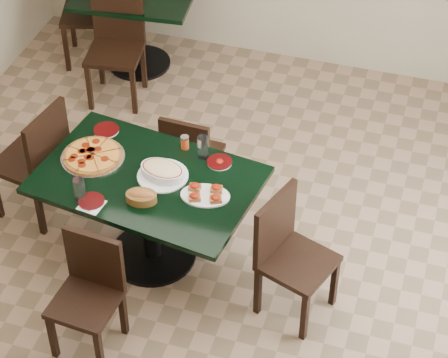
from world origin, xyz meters
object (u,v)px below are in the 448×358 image
(lasagna_casserole, at_px, (163,171))
(bread_basket, at_px, (141,196))
(chair_left, at_px, (38,157))
(back_chair_left, at_px, (98,5))
(chair_near, at_px, (90,287))
(bruschetta_platter, at_px, (205,194))
(back_table, at_px, (136,15))
(pepperoni_pizza, at_px, (93,156))
(main_table, at_px, (149,198))
(chair_far, at_px, (190,155))
(chair_right, at_px, (288,249))
(back_chair_near, at_px, (116,40))

(lasagna_casserole, distance_m, bread_basket, 0.27)
(chair_left, relative_size, back_chair_left, 0.98)
(chair_near, bearing_deg, bruschetta_platter, 58.23)
(lasagna_casserole, bearing_deg, chair_left, -178.55)
(back_table, height_order, pepperoni_pizza, pepperoni_pizza)
(main_table, bearing_deg, chair_left, 176.54)
(bruschetta_platter, bearing_deg, chair_left, 160.83)
(chair_far, distance_m, chair_right, 1.22)
(back_table, distance_m, pepperoni_pizza, 2.25)
(back_table, xyz_separation_m, chair_near, (0.88, -3.03, -0.06))
(back_table, bearing_deg, bruschetta_platter, -64.23)
(back_table, distance_m, lasagna_casserole, 2.47)
(chair_far, relative_size, bruschetta_platter, 2.29)
(back_table, relative_size, bruschetta_platter, 3.12)
(back_table, xyz_separation_m, back_chair_left, (-0.37, -0.00, 0.04))
(chair_near, xyz_separation_m, bruschetta_platter, (0.53, 0.72, 0.31))
(chair_near, xyz_separation_m, pepperoni_pizza, (-0.33, 0.87, 0.30))
(back_table, distance_m, chair_far, 1.92)
(back_chair_near, distance_m, pepperoni_pizza, 1.82)
(lasagna_casserole, bearing_deg, chair_near, -93.90)
(main_table, relative_size, chair_right, 1.71)
(back_table, height_order, back_chair_near, back_chair_near)
(chair_far, xyz_separation_m, back_chair_left, (-1.42, 1.60, 0.11))
(chair_left, distance_m, back_chair_near, 1.61)
(back_table, bearing_deg, lasagna_casserole, -69.59)
(chair_near, height_order, bruschetta_platter, chair_near)
(back_table, height_order, back_chair_left, back_chair_left)
(back_chair_near, relative_size, bread_basket, 4.30)
(back_table, distance_m, bread_basket, 2.69)
(main_table, xyz_separation_m, back_chair_left, (-1.35, 2.25, -0.01))
(chair_near, xyz_separation_m, bread_basket, (0.15, 0.56, 0.32))
(chair_right, bearing_deg, back_table, 59.29)
(back_chair_near, relative_size, back_chair_left, 0.97)
(chair_right, xyz_separation_m, lasagna_casserole, (-0.92, 0.18, 0.28))
(chair_near, relative_size, pepperoni_pizza, 1.92)
(chair_near, height_order, pepperoni_pizza, chair_near)
(main_table, bearing_deg, back_chair_near, 126.74)
(chair_right, height_order, bruschetta_platter, chair_right)
(back_chair_near, height_order, lasagna_casserole, back_chair_near)
(bread_basket, relative_size, bruschetta_platter, 0.63)
(chair_near, relative_size, bread_basket, 3.76)
(chair_far, height_order, chair_left, chair_left)
(chair_left, xyz_separation_m, bread_basket, (0.97, -0.41, 0.24))
(back_chair_near, bearing_deg, bruschetta_platter, -61.36)
(main_table, relative_size, chair_left, 1.61)
(lasagna_casserole, xyz_separation_m, bread_basket, (-0.05, -0.26, -0.01))
(back_chair_left, bearing_deg, bruschetta_platter, 20.85)
(back_chair_near, height_order, pepperoni_pizza, back_chair_near)
(chair_near, distance_m, chair_right, 1.29)
(lasagna_casserole, bearing_deg, pepperoni_pizza, -174.80)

